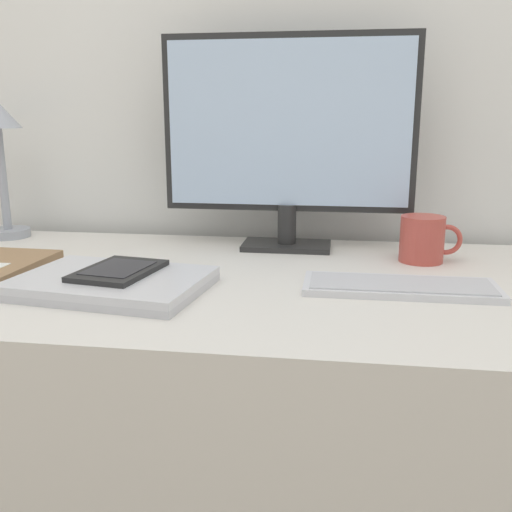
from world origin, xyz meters
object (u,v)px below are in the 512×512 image
keyboard (400,287)px  laptop (112,283)px  coffee_mug (423,239)px  monitor (288,134)px  ereader (119,270)px

keyboard → laptop: 0.49m
laptop → coffee_mug: bearing=27.2°
monitor → coffee_mug: monitor is taller
laptop → coffee_mug: coffee_mug is taller
monitor → coffee_mug: bearing=-16.2°
laptop → ereader: (0.01, 0.02, 0.02)m
laptop → monitor: bearing=54.1°
keyboard → coffee_mug: (0.06, 0.21, 0.04)m
monitor → laptop: monitor is taller
ereader → coffee_mug: coffee_mug is taller
keyboard → coffee_mug: size_ratio=2.64×
coffee_mug → monitor: bearing=163.8°
keyboard → monitor: bearing=126.8°
monitor → keyboard: bearing=-53.2°
laptop → ereader: size_ratio=1.91×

